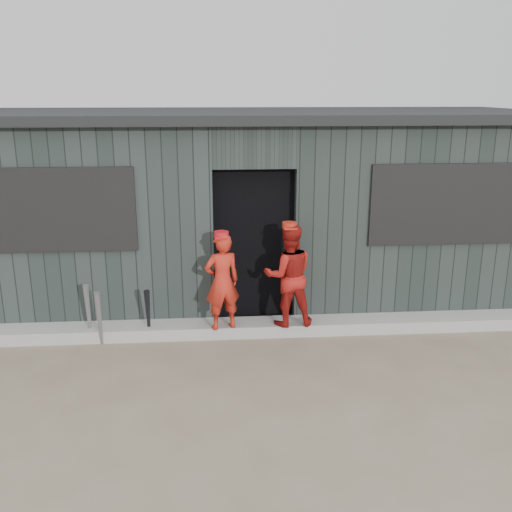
{
  "coord_description": "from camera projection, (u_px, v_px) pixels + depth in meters",
  "views": [
    {
      "loc": [
        -0.49,
        -4.67,
        2.89
      ],
      "look_at": [
        0.0,
        1.8,
        1.0
      ],
      "focal_mm": 40.0,
      "sensor_mm": 36.0,
      "label": 1
    }
  ],
  "objects": [
    {
      "name": "ground",
      "position": [
        271.0,
        412.0,
        5.32
      ],
      "size": [
        80.0,
        80.0,
        0.0
      ],
      "primitive_type": "plane",
      "color": "brown",
      "rests_on": "ground"
    },
    {
      "name": "curb",
      "position": [
        256.0,
        327.0,
        7.04
      ],
      "size": [
        8.0,
        0.36,
        0.15
      ],
      "primitive_type": "cube",
      "color": "gray",
      "rests_on": "ground"
    },
    {
      "name": "bat_left",
      "position": [
        88.0,
        312.0,
        6.71
      ],
      "size": [
        0.12,
        0.3,
        0.76
      ],
      "primitive_type": "cone",
      "rotation": [
        0.3,
        0.0,
        0.18
      ],
      "color": "gray",
      "rests_on": "ground"
    },
    {
      "name": "bat_mid",
      "position": [
        99.0,
        319.0,
        6.58
      ],
      "size": [
        0.1,
        0.24,
        0.71
      ],
      "primitive_type": "cone",
      "rotation": [
        0.23,
        0.0,
        0.12
      ],
      "color": "gray",
      "rests_on": "ground"
    },
    {
      "name": "bat_right",
      "position": [
        148.0,
        314.0,
        6.77
      ],
      "size": [
        0.1,
        0.3,
        0.67
      ],
      "primitive_type": "cone",
      "rotation": [
        0.34,
        0.0,
        0.1
      ],
      "color": "black",
      "rests_on": "ground"
    },
    {
      "name": "player_red_left",
      "position": [
        222.0,
        282.0,
        6.68
      ],
      "size": [
        0.49,
        0.39,
        1.17
      ],
      "primitive_type": "imported",
      "rotation": [
        0.0,
        0.0,
        3.45
      ],
      "color": "#B42316",
      "rests_on": "curb"
    },
    {
      "name": "player_red_right",
      "position": [
        289.0,
        275.0,
        6.79
      ],
      "size": [
        0.63,
        0.5,
        1.24
      ],
      "primitive_type": "imported",
      "rotation": [
        0.0,
        0.0,
        3.2
      ],
      "color": "maroon",
      "rests_on": "curb"
    },
    {
      "name": "player_grey_back",
      "position": [
        295.0,
        263.0,
        7.48
      ],
      "size": [
        0.79,
        0.62,
        1.41
      ],
      "primitive_type": "imported",
      "rotation": [
        0.0,
        0.0,
        2.87
      ],
      "color": "#B8B8B8",
      "rests_on": "ground"
    },
    {
      "name": "dugout",
      "position": [
        247.0,
        205.0,
        8.31
      ],
      "size": [
        8.3,
        3.3,
        2.62
      ],
      "color": "black",
      "rests_on": "ground"
    }
  ]
}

